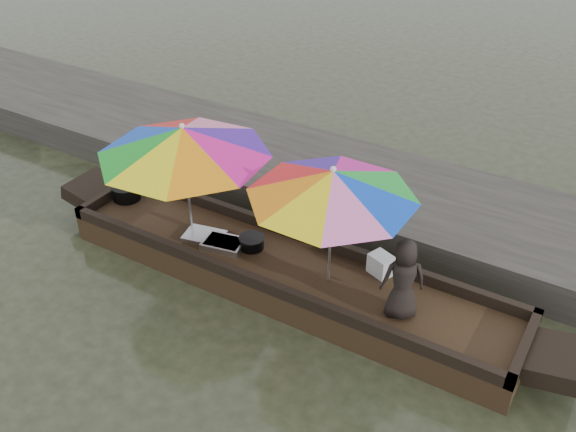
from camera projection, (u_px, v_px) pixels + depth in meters
The scene contains 11 objects.
water at pixel (284, 285), 8.14m from camera, with size 80.00×80.00×0.00m, color #262C17.
dock at pixel (360, 192), 9.58m from camera, with size 22.00×2.20×0.50m, color #2D2B26.
boat_hull at pixel (284, 275), 8.05m from camera, with size 5.96×1.20×0.35m, color black.
cooking_pot at pixel (126, 192), 9.17m from camera, with size 0.39×0.39×0.21m, color black.
tray_crayfish at pixel (224, 244), 8.22m from camera, with size 0.52×0.36×0.09m, color silver.
tray_scallop at pixel (204, 236), 8.39m from camera, with size 0.52×0.36×0.06m, color silver.
charcoal_grill at pixel (252, 243), 8.19m from camera, with size 0.31×0.31×0.15m, color black.
supply_bag at pixel (381, 265), 7.72m from camera, with size 0.28×0.22×0.26m, color silver.
vendor at pixel (403, 279), 6.90m from camera, with size 0.49×0.32×1.00m, color black.
umbrella_bow at pixel (187, 179), 8.14m from camera, with size 2.20×2.20×1.55m, color #E5148C, non-canonical shape.
umbrella_stern at pixel (331, 227), 7.25m from camera, with size 1.94×1.94×1.55m, color blue, non-canonical shape.
Camera 1 is at (3.30, -5.38, 5.22)m, focal length 40.00 mm.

